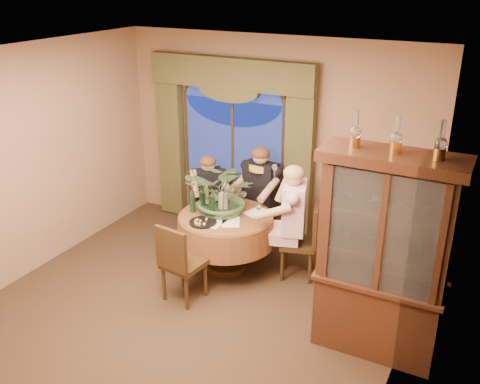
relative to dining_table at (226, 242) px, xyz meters
The scene contains 35 objects.
floor 1.31m from the dining_table, 86.48° to the right, with size 5.00×5.00×0.00m, color black.
wall_back 1.62m from the dining_table, 86.48° to the left, with size 4.50×4.50×0.00m, color #8B674D.
wall_right 2.83m from the dining_table, 28.25° to the right, with size 5.00×5.00×0.00m, color #8B674D.
ceiling 2.73m from the dining_table, 86.48° to the right, with size 5.00×5.00×0.00m, color white.
window 1.59m from the dining_table, 113.91° to the left, with size 1.62×0.10×1.32m, color navy, non-canonical shape.
arched_transom 2.14m from the dining_table, 113.91° to the left, with size 1.60×0.06×0.44m, color navy, non-canonical shape.
drapery_left 2.08m from the dining_table, 143.96° to the left, with size 0.38×0.14×2.32m, color #40401F.
drapery_right 1.48m from the dining_table, 65.84° to the left, with size 0.38×0.14×2.32m, color #40401F.
swag_valance 2.26m from the dining_table, 115.44° to the left, with size 2.45×0.16×0.42m, color #40401F, non-canonical shape.
dining_table is the anchor object (origin of this frame).
china_cabinet 2.29m from the dining_table, 18.64° to the right, with size 1.29×0.51×2.09m, color #351C12.
oil_lamp_left 2.64m from the dining_table, 22.20° to the right, with size 0.11×0.11×0.34m, color #A5722D, non-canonical shape.
oil_lamp_center 2.89m from the dining_table, 18.64° to the right, with size 0.11×0.11×0.34m, color #A5722D, non-canonical shape.
oil_lamp_right 3.16m from the dining_table, 16.03° to the right, with size 0.11×0.11×0.34m, color #A5722D, non-canonical shape.
chair_right 0.91m from the dining_table, 16.62° to the left, with size 0.42×0.42×0.96m, color black.
chair_back_right 0.82m from the dining_table, 85.15° to the left, with size 0.42×0.42×0.96m, color black.
chair_back 0.90m from the dining_table, 136.07° to the left, with size 0.42×0.42×0.96m, color black.
chair_front_left 0.82m from the dining_table, 97.30° to the right, with size 0.42×0.42×0.96m, color black.
person_pink 0.92m from the dining_table, 16.62° to the left, with size 0.52×0.48×1.46m, color beige, non-canonical shape.
person_back 0.83m from the dining_table, 136.35° to the left, with size 0.46×0.42×1.28m, color black, non-canonical shape.
person_scarf 0.89m from the dining_table, 83.51° to the left, with size 0.51×0.47×1.42m, color black, non-canonical shape.
stoneware_vase 0.51m from the dining_table, 135.05° to the left, with size 0.14×0.14×0.25m, color tan, non-canonical shape.
centerpiece_plant 0.98m from the dining_table, 123.49° to the left, with size 0.91×1.02×0.79m, color #3E5D39.
olive_bowl 0.41m from the dining_table, 47.21° to the right, with size 0.17×0.17×0.05m, color #4E572A.
cheese_platter 0.52m from the dining_table, 112.21° to the right, with size 0.33×0.33×0.02m, color black.
wine_bottle_0 0.64m from the dining_table, behind, with size 0.07×0.07×0.33m, color black.
wine_bottle_1 0.56m from the dining_table, 147.31° to the right, with size 0.07×0.07×0.33m, color black.
wine_bottle_2 0.65m from the dining_table, 161.81° to the left, with size 0.07×0.07×0.33m, color tan.
wine_bottle_3 0.69m from the dining_table, 167.18° to the right, with size 0.07×0.07×0.33m, color black.
tasting_paper_0 0.43m from the dining_table, 44.39° to the right, with size 0.21×0.30×0.00m, color white.
tasting_paper_1 0.54m from the dining_table, 39.48° to the left, with size 0.21×0.30×0.00m, color white.
tasting_paper_2 0.46m from the dining_table, 92.99° to the right, with size 0.21×0.30×0.00m, color white.
wine_glass_person_pink 0.62m from the dining_table, 16.62° to the left, with size 0.07×0.07×0.18m, color silver, non-canonical shape.
wine_glass_person_back 0.62m from the dining_table, 136.35° to the left, with size 0.07×0.07×0.18m, color silver, non-canonical shape.
wine_glass_person_scarf 0.62m from the dining_table, 83.51° to the left, with size 0.07×0.07×0.18m, color silver, non-canonical shape.
Camera 1 is at (2.84, -3.99, 3.56)m, focal length 40.00 mm.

